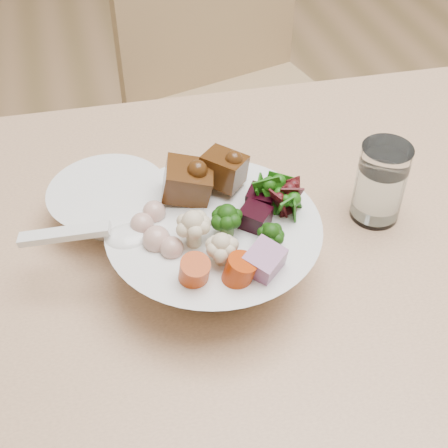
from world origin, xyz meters
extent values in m
cube|color=tan|center=(0.00, 0.00, -0.01)|extent=(5.00, 6.00, 0.01)
cube|color=tan|center=(-0.29, -0.19, 0.64)|extent=(1.45, 0.87, 0.04)
cube|color=tan|center=(-0.29, 0.38, 0.45)|extent=(0.50, 0.50, 0.04)
cylinder|color=tan|center=(-0.43, 0.17, 0.21)|extent=(0.03, 0.03, 0.43)
cylinder|color=tan|center=(-0.08, 0.25, 0.21)|extent=(0.03, 0.03, 0.43)
cylinder|color=tan|center=(-0.51, 0.51, 0.21)|extent=(0.03, 0.03, 0.43)
cylinder|color=tan|center=(-0.16, 0.60, 0.21)|extent=(0.03, 0.03, 0.43)
sphere|color=black|center=(-0.50, -0.18, 0.75)|extent=(0.04, 0.04, 0.04)
sphere|color=beige|center=(-0.54, -0.19, 0.75)|extent=(0.04, 0.04, 0.04)
cube|color=black|center=(-0.45, -0.15, 0.74)|extent=(0.04, 0.04, 0.03)
cube|color=#87517B|center=(-0.48, -0.24, 0.74)|extent=(0.05, 0.06, 0.04)
cylinder|color=#C13C05|center=(-0.56, -0.24, 0.74)|extent=(0.04, 0.04, 0.03)
sphere|color=tan|center=(-0.58, -0.18, 0.74)|extent=(0.03, 0.03, 0.03)
ellipsoid|color=white|center=(-0.61, -0.16, 0.73)|extent=(0.06, 0.05, 0.02)
cube|color=white|center=(-0.68, -0.14, 0.74)|extent=(0.10, 0.04, 0.02)
cylinder|color=white|center=(-0.29, -0.13, 0.72)|extent=(0.06, 0.06, 0.11)
cylinder|color=white|center=(-0.29, -0.13, 0.70)|extent=(0.05, 0.05, 0.07)
camera|label=1|loc=(-0.64, -0.66, 1.22)|focal=50.00mm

